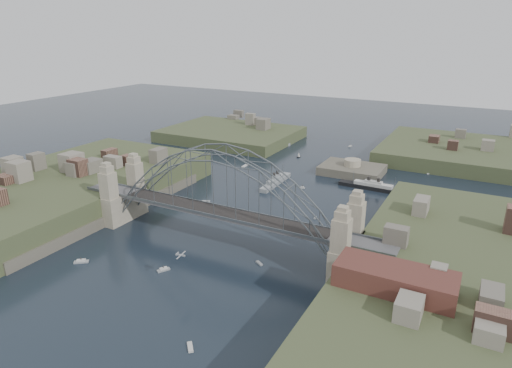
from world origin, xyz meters
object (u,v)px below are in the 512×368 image
(bridge, at_px, (220,197))
(ocean_liner, at_px, (373,187))
(wharf_shed, at_px, (395,279))
(naval_cruiser_far, at_px, (278,147))
(naval_cruiser_near, at_px, (276,182))
(fort_island, at_px, (352,174))

(bridge, xyz_separation_m, ocean_liner, (23.16, 56.65, -11.45))
(wharf_shed, height_order, naval_cruiser_far, wharf_shed)
(naval_cruiser_near, xyz_separation_m, naval_cruiser_far, (-19.95, 43.78, -0.14))
(naval_cruiser_far, bearing_deg, ocean_liner, -33.43)
(bridge, distance_m, naval_cruiser_near, 48.26)
(fort_island, xyz_separation_m, naval_cruiser_near, (-19.52, -23.71, 1.27))
(fort_island, bearing_deg, bridge, -99.73)
(naval_cruiser_near, bearing_deg, naval_cruiser_far, 114.49)
(wharf_shed, bearing_deg, naval_cruiser_far, 124.48)
(naval_cruiser_far, relative_size, ocean_liner, 0.65)
(naval_cruiser_near, distance_m, naval_cruiser_far, 48.11)
(fort_island, relative_size, ocean_liner, 0.96)
(naval_cruiser_near, relative_size, naval_cruiser_far, 1.33)
(bridge, bearing_deg, fort_island, 80.27)
(wharf_shed, height_order, naval_cruiser_near, wharf_shed)
(fort_island, height_order, naval_cruiser_far, fort_island)
(bridge, height_order, wharf_shed, bridge)
(fort_island, relative_size, wharf_shed, 1.10)
(wharf_shed, distance_m, naval_cruiser_near, 79.82)
(wharf_shed, distance_m, naval_cruiser_far, 126.58)
(bridge, height_order, fort_island, bridge)
(ocean_liner, bearing_deg, naval_cruiser_near, -161.34)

